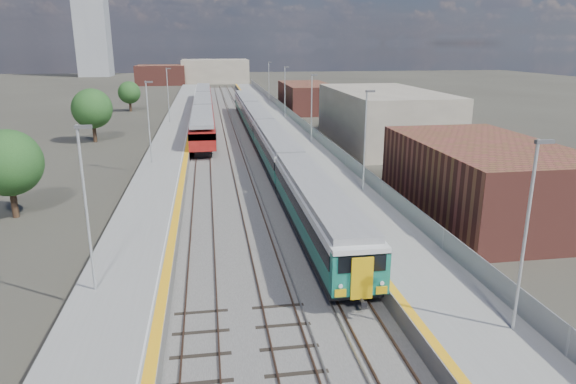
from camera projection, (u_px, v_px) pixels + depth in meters
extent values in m
plane|color=#47443A|center=(247.00, 140.00, 64.89)|extent=(320.00, 320.00, 0.00)
cube|color=#565451|center=(229.00, 137.00, 66.93)|extent=(10.50, 155.00, 0.06)
cube|color=#4C3323|center=(250.00, 132.00, 69.72)|extent=(0.07, 160.00, 0.14)
cube|color=#4C3323|center=(261.00, 132.00, 69.94)|extent=(0.07, 160.00, 0.14)
cube|color=#4C3323|center=(224.00, 133.00, 69.21)|extent=(0.07, 160.00, 0.14)
cube|color=#4C3323|center=(235.00, 133.00, 69.42)|extent=(0.07, 160.00, 0.14)
cube|color=#4C3323|center=(198.00, 134.00, 68.69)|extent=(0.07, 160.00, 0.14)
cube|color=#4C3323|center=(209.00, 133.00, 68.90)|extent=(0.07, 160.00, 0.14)
cube|color=gray|center=(248.00, 132.00, 69.68)|extent=(0.08, 160.00, 0.10)
cube|color=gray|center=(238.00, 133.00, 69.47)|extent=(0.08, 160.00, 0.10)
cube|color=slate|center=(285.00, 132.00, 67.90)|extent=(4.70, 155.00, 1.00)
cube|color=gray|center=(285.00, 128.00, 67.76)|extent=(4.70, 155.00, 0.03)
cube|color=#FCAF16|center=(270.00, 128.00, 67.45)|extent=(0.40, 155.00, 0.01)
cube|color=gray|center=(302.00, 123.00, 67.92)|extent=(0.06, 155.00, 1.20)
cylinder|color=#9EA0A3|center=(525.00, 239.00, 19.00)|extent=(0.12, 0.12, 7.50)
cube|color=#4C4C4F|center=(545.00, 142.00, 18.02)|extent=(0.70, 0.18, 0.14)
cylinder|color=#9EA0A3|center=(365.00, 141.00, 37.97)|extent=(0.12, 0.12, 7.50)
cube|color=#4C4C4F|center=(370.00, 91.00, 36.99)|extent=(0.70, 0.18, 0.14)
cylinder|color=#9EA0A3|center=(312.00, 109.00, 56.95)|extent=(0.12, 0.12, 7.50)
cube|color=#4C4C4F|center=(314.00, 75.00, 55.97)|extent=(0.70, 0.18, 0.14)
cylinder|color=#9EA0A3|center=(285.00, 92.00, 75.93)|extent=(0.12, 0.12, 7.50)
cube|color=#4C4C4F|center=(286.00, 67.00, 74.95)|extent=(0.70, 0.18, 0.14)
cylinder|color=#9EA0A3|center=(269.00, 83.00, 94.91)|extent=(0.12, 0.12, 7.50)
cube|color=#4C4C4F|center=(270.00, 62.00, 93.93)|extent=(0.70, 0.18, 0.14)
cube|color=slate|center=(175.00, 135.00, 65.79)|extent=(4.30, 155.00, 1.00)
cube|color=gray|center=(175.00, 131.00, 65.65)|extent=(4.30, 155.00, 0.03)
cube|color=#FCAF16|center=(190.00, 130.00, 65.92)|extent=(0.45, 155.00, 0.01)
cube|color=silver|center=(187.00, 130.00, 65.87)|extent=(0.08, 155.00, 0.01)
cylinder|color=#9EA0A3|center=(86.00, 211.00, 22.20)|extent=(0.12, 0.12, 7.50)
cube|color=#4C4C4F|center=(83.00, 127.00, 21.22)|extent=(0.70, 0.18, 0.14)
cylinder|color=#9EA0A3|center=(149.00, 123.00, 46.87)|extent=(0.12, 0.12, 7.50)
cube|color=#4C4C4F|center=(149.00, 82.00, 45.89)|extent=(0.70, 0.18, 0.14)
cylinder|color=#9EA0A3|center=(168.00, 95.00, 71.54)|extent=(0.12, 0.12, 7.50)
cube|color=#4C4C4F|center=(168.00, 68.00, 70.56)|extent=(0.70, 0.18, 0.14)
cube|color=brown|center=(482.00, 179.00, 35.88)|extent=(9.00, 16.00, 5.20)
cube|color=gray|center=(383.00, 117.00, 61.63)|extent=(11.00, 22.00, 6.40)
cube|color=brown|center=(307.00, 97.00, 92.72)|extent=(8.00, 18.00, 4.80)
cube|color=gray|center=(215.00, 71.00, 158.51)|extent=(20.00, 14.00, 7.00)
cube|color=brown|center=(161.00, 75.00, 151.59)|extent=(14.00, 12.00, 5.60)
cube|color=gray|center=(92.00, 20.00, 185.50)|extent=(11.00, 11.00, 40.00)
cube|color=black|center=(316.00, 226.00, 31.79)|extent=(2.54, 18.24, 0.43)
cube|color=#126144|center=(316.00, 215.00, 31.58)|extent=(2.64, 18.24, 1.07)
cube|color=black|center=(316.00, 202.00, 31.35)|extent=(2.69, 18.24, 0.73)
cube|color=silver|center=(316.00, 193.00, 31.19)|extent=(2.64, 18.24, 0.45)
cube|color=gray|center=(316.00, 187.00, 31.08)|extent=(2.34, 18.24, 0.37)
cube|color=black|center=(276.00, 161.00, 49.57)|extent=(2.54, 18.24, 0.43)
cube|color=#126144|center=(276.00, 153.00, 49.36)|extent=(2.64, 18.24, 1.07)
cube|color=black|center=(276.00, 145.00, 49.13)|extent=(2.69, 18.24, 0.73)
cube|color=silver|center=(276.00, 139.00, 48.97)|extent=(2.64, 18.24, 0.45)
cube|color=gray|center=(276.00, 135.00, 48.86)|extent=(2.34, 18.24, 0.37)
cube|color=black|center=(257.00, 130.00, 67.35)|extent=(2.54, 18.24, 0.43)
cube|color=#126144|center=(257.00, 124.00, 67.15)|extent=(2.64, 18.24, 1.07)
cube|color=black|center=(257.00, 118.00, 66.91)|extent=(2.69, 18.24, 0.73)
cube|color=silver|center=(257.00, 113.00, 66.75)|extent=(2.64, 18.24, 0.45)
cube|color=gray|center=(257.00, 110.00, 66.64)|extent=(2.34, 18.24, 0.37)
cube|color=black|center=(246.00, 112.00, 85.14)|extent=(2.54, 18.24, 0.43)
cube|color=#126144|center=(246.00, 107.00, 84.93)|extent=(2.64, 18.24, 1.07)
cube|color=black|center=(246.00, 102.00, 84.69)|extent=(2.69, 18.24, 0.73)
cube|color=silver|center=(246.00, 99.00, 84.53)|extent=(2.64, 18.24, 0.45)
cube|color=gray|center=(246.00, 96.00, 84.42)|extent=(2.34, 18.24, 0.37)
cube|color=#126144|center=(360.00, 273.00, 22.58)|extent=(2.62, 0.56, 1.96)
cube|color=black|center=(362.00, 264.00, 22.15)|extent=(2.15, 0.06, 0.75)
cube|color=gold|center=(362.00, 278.00, 22.28)|extent=(0.98, 0.09, 1.96)
cube|color=black|center=(203.00, 141.00, 61.74)|extent=(1.91, 16.20, 0.66)
cube|color=maroon|center=(203.00, 128.00, 61.29)|extent=(2.81, 19.06, 2.01)
cube|color=black|center=(202.00, 123.00, 61.15)|extent=(2.87, 19.06, 0.70)
cube|color=gray|center=(202.00, 115.00, 60.87)|extent=(2.51, 19.06, 0.40)
cube|color=black|center=(204.00, 118.00, 80.30)|extent=(1.91, 16.20, 0.66)
cube|color=maroon|center=(203.00, 108.00, 79.86)|extent=(2.81, 19.06, 2.01)
cube|color=black|center=(203.00, 105.00, 79.72)|extent=(2.87, 19.06, 0.70)
cube|color=gray|center=(203.00, 98.00, 79.44)|extent=(2.51, 19.06, 0.40)
cube|color=black|center=(204.00, 104.00, 98.86)|extent=(1.91, 16.20, 0.66)
cube|color=maroon|center=(203.00, 96.00, 98.42)|extent=(2.81, 19.06, 2.01)
cube|color=black|center=(203.00, 93.00, 98.28)|extent=(2.87, 19.06, 0.70)
cube|color=gray|center=(203.00, 88.00, 98.00)|extent=(2.51, 19.06, 0.40)
cylinder|color=#382619|center=(14.00, 202.00, 35.72)|extent=(0.44, 0.44, 2.17)
sphere|color=#20461B|center=(8.00, 163.00, 34.93)|extent=(4.58, 4.58, 4.58)
cylinder|color=#382619|center=(95.00, 133.00, 63.13)|extent=(0.44, 0.44, 2.29)
sphere|color=#20461B|center=(92.00, 109.00, 62.30)|extent=(4.83, 4.83, 4.83)
cylinder|color=#382619|center=(130.00, 106.00, 91.80)|extent=(0.44, 0.44, 1.86)
sphere|color=#20461B|center=(129.00, 92.00, 91.12)|extent=(3.92, 3.92, 3.92)
cylinder|color=#382619|center=(394.00, 113.00, 82.61)|extent=(0.44, 0.44, 2.01)
sphere|color=#20461B|center=(395.00, 96.00, 81.88)|extent=(4.24, 4.24, 4.24)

